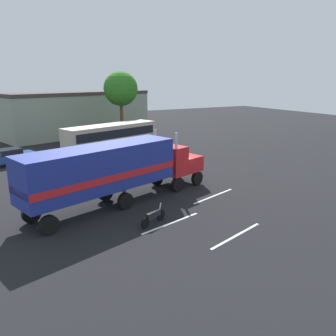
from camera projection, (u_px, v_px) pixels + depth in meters
ground_plane at (174, 186)px, 26.75m from camera, size 120.00×120.00×0.00m
lane_stripe_near at (214, 196)px, 24.38m from camera, size 4.27×1.40×0.01m
lane_stripe_mid at (171, 223)px, 19.82m from camera, size 4.31×1.19×0.01m
lane_stripe_far at (236, 236)px, 18.24m from camera, size 4.28×1.34×0.01m
semi_truck at (115, 168)px, 22.20m from camera, size 14.27×6.45×4.50m
person_bystander at (123, 175)px, 26.56m from camera, size 0.40×0.48×1.63m
parked_bus at (111, 137)px, 37.07m from camera, size 11.25×5.78×3.40m
parked_car at (11, 156)px, 33.33m from camera, size 4.74×3.07×1.57m
motorcycle at (153, 216)px, 19.58m from camera, size 1.96×0.97×1.12m
tree_left at (121, 89)px, 44.83m from camera, size 4.54×4.54×9.23m
building_backdrop at (80, 112)px, 50.49m from camera, size 22.85×12.05×6.38m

